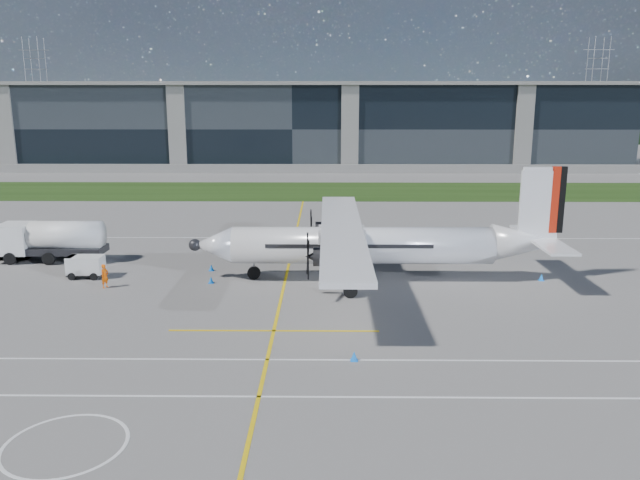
# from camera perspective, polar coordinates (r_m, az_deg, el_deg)

# --- Properties ---
(ground) EXTENTS (400.00, 400.00, 0.00)m
(ground) POSITION_cam_1_polar(r_m,az_deg,el_deg) (80.67, -3.66, 3.65)
(ground) COLOR slate
(ground) RESTS_ON ground
(grass_strip) EXTENTS (400.00, 18.00, 0.04)m
(grass_strip) POSITION_cam_1_polar(r_m,az_deg,el_deg) (88.56, -3.29, 4.50)
(grass_strip) COLOR #1B360E
(grass_strip) RESTS_ON ground
(terminal_building) EXTENTS (120.00, 20.00, 15.00)m
(terminal_building) POSITION_cam_1_polar(r_m,az_deg,el_deg) (119.67, -2.30, 10.30)
(terminal_building) COLOR black
(terminal_building) RESTS_ON ground
(tree_line) EXTENTS (400.00, 6.00, 6.00)m
(tree_line) POSITION_cam_1_polar(r_m,az_deg,el_deg) (179.77, -1.32, 9.76)
(tree_line) COLOR black
(tree_line) RESTS_ON ground
(pylon_west) EXTENTS (9.00, 4.60, 30.00)m
(pylon_west) POSITION_cam_1_polar(r_m,az_deg,el_deg) (208.01, -24.41, 12.38)
(pylon_west) COLOR gray
(pylon_west) RESTS_ON ground
(pylon_east) EXTENTS (9.00, 4.60, 30.00)m
(pylon_east) POSITION_cam_1_polar(r_m,az_deg,el_deg) (205.22, 23.85, 12.44)
(pylon_east) COLOR gray
(pylon_east) RESTS_ON ground
(yellow_taxiway_centerline) EXTENTS (0.20, 70.00, 0.01)m
(yellow_taxiway_centerline) POSITION_cam_1_polar(r_m,az_deg,el_deg) (51.16, -2.77, -1.78)
(yellow_taxiway_centerline) COLOR yellow
(yellow_taxiway_centerline) RESTS_ON ground
(white_lane_line) EXTENTS (90.00, 0.15, 0.01)m
(white_lane_line) POSITION_cam_1_polar(r_m,az_deg,el_deg) (29.15, -11.67, -13.82)
(white_lane_line) COLOR white
(white_lane_line) RESTS_ON ground
(turboprop_aircraft) EXTENTS (26.58, 27.57, 8.27)m
(turboprop_aircraft) POSITION_cam_1_polar(r_m,az_deg,el_deg) (44.76, 5.17, 1.47)
(turboprop_aircraft) COLOR white
(turboprop_aircraft) RESTS_ON ground
(fuel_tanker_truck) EXTENTS (8.74, 2.84, 3.28)m
(fuel_tanker_truck) POSITION_cam_1_polar(r_m,az_deg,el_deg) (55.06, -23.88, -0.09)
(fuel_tanker_truck) COLOR white
(fuel_tanker_truck) RESTS_ON ground
(baggage_tug) EXTENTS (2.68, 1.61, 1.61)m
(baggage_tug) POSITION_cam_1_polar(r_m,az_deg,el_deg) (49.03, -20.62, -2.31)
(baggage_tug) COLOR silver
(baggage_tug) RESTS_ON ground
(ground_crew_person) EXTENTS (0.86, 0.96, 1.93)m
(ground_crew_person) POSITION_cam_1_polar(r_m,az_deg,el_deg) (45.92, -19.09, -2.98)
(ground_crew_person) COLOR #F25907
(ground_crew_person) RESTS_ON ground
(safety_cone_portwing) EXTENTS (0.36, 0.36, 0.50)m
(safety_cone_portwing) POSITION_cam_1_polar(r_m,az_deg,el_deg) (32.02, 3.14, -10.54)
(safety_cone_portwing) COLOR #0E75F4
(safety_cone_portwing) RESTS_ON ground
(safety_cone_stbdwing) EXTENTS (0.36, 0.36, 0.50)m
(safety_cone_stbdwing) POSITION_cam_1_polar(r_m,az_deg,el_deg) (59.48, 1.62, 0.56)
(safety_cone_stbdwing) COLOR #0E75F4
(safety_cone_stbdwing) RESTS_ON ground
(safety_cone_nose_stbd) EXTENTS (0.36, 0.36, 0.50)m
(safety_cone_nose_stbd) POSITION_cam_1_polar(r_m,az_deg,el_deg) (48.49, -9.91, -2.50)
(safety_cone_nose_stbd) COLOR #0E75F4
(safety_cone_nose_stbd) RESTS_ON ground
(safety_cone_tail) EXTENTS (0.36, 0.36, 0.50)m
(safety_cone_tail) POSITION_cam_1_polar(r_m,az_deg,el_deg) (48.00, 19.58, -3.23)
(safety_cone_tail) COLOR #0E75F4
(safety_cone_tail) RESTS_ON ground
(safety_cone_nose_port) EXTENTS (0.36, 0.36, 0.50)m
(safety_cone_nose_port) POSITION_cam_1_polar(r_m,az_deg,el_deg) (45.29, -9.93, -3.61)
(safety_cone_nose_port) COLOR #0E75F4
(safety_cone_nose_port) RESTS_ON ground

